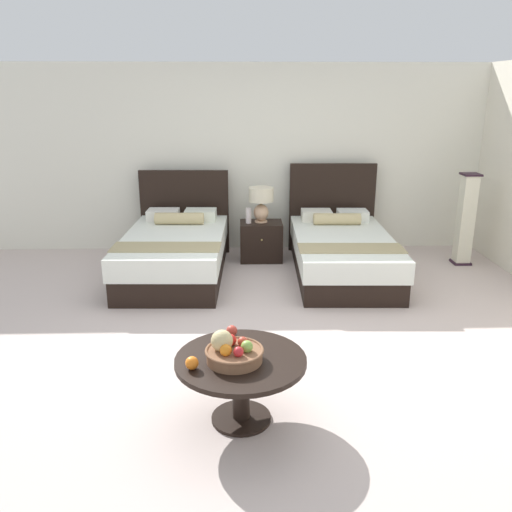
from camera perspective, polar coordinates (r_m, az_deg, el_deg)
ground_plane at (r=5.10m, az=0.93°, el=-8.11°), size 10.00×9.29×0.02m
wall_back at (r=7.50m, az=-0.02°, el=10.44°), size 10.00×0.12×2.54m
bed_near_window at (r=6.56m, az=-8.65°, el=0.54°), size 1.26×2.12×1.15m
bed_near_corner at (r=6.64m, az=9.17°, el=0.63°), size 1.23×2.20×1.23m
nightstand at (r=7.07m, az=0.55°, el=1.61°), size 0.56×0.43×0.52m
table_lamp at (r=6.96m, az=0.56°, el=6.02°), size 0.32×0.32×0.46m
vase at (r=6.93m, az=-0.82°, el=4.38°), size 0.07×0.07×0.20m
coffee_table at (r=3.66m, az=-1.65°, el=-12.39°), size 0.89×0.89×0.48m
fruit_bowl at (r=3.54m, az=-2.53°, el=-10.21°), size 0.39×0.39×0.21m
loose_apple at (r=3.89m, az=-2.63°, el=-8.05°), size 0.08×0.08×0.08m
loose_orange at (r=3.48m, az=-6.92°, el=-11.38°), size 0.09×0.09×0.09m
floor_lamp_corner at (r=7.35m, az=21.65°, el=3.67°), size 0.22×0.22×1.19m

